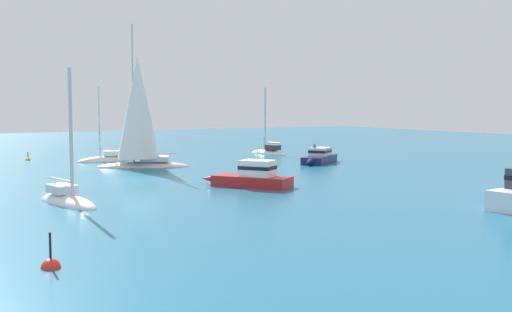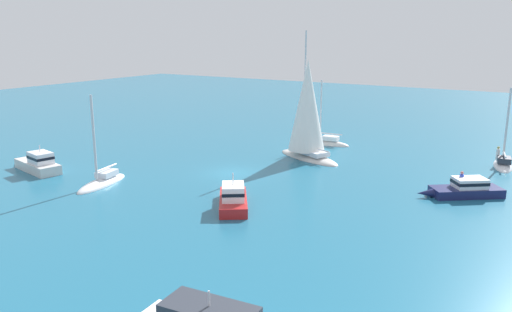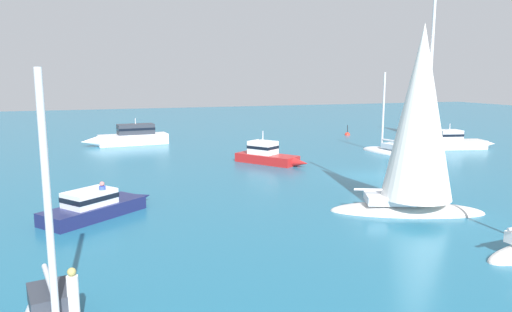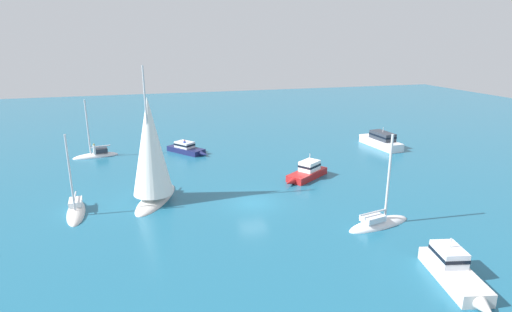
{
  "view_description": "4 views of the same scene",
  "coord_description": "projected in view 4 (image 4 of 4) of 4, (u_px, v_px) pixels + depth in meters",
  "views": [
    {
      "loc": [
        -15.03,
        -42.97,
        5.47
      ],
      "look_at": [
        8.42,
        -2.13,
        1.51
      ],
      "focal_mm": 43.84,
      "sensor_mm": 36.0,
      "label": 1
    },
    {
      "loc": [
        24.77,
        -36.13,
        12.14
      ],
      "look_at": [
        0.18,
        3.59,
        0.83
      ],
      "focal_mm": 36.21,
      "sensor_mm": 36.0,
      "label": 2
    },
    {
      "loc": [
        18.73,
        28.53,
        6.99
      ],
      "look_at": [
        7.77,
        -2.49,
        1.5
      ],
      "focal_mm": 33.52,
      "sensor_mm": 36.0,
      "label": 3
    },
    {
      "loc": [
        -32.88,
        9.05,
        14.36
      ],
      "look_at": [
        5.02,
        -1.7,
        2.89
      ],
      "focal_mm": 28.44,
      "sensor_mm": 36.0,
      "label": 4
    }
  ],
  "objects": [
    {
      "name": "sloop_1",
      "position": [
        76.0,
        212.0,
        34.58
      ],
      "size": [
        5.67,
        1.85,
        7.58
      ],
      "rotation": [
        0.0,
        0.0,
        3.21
      ],
      "color": "silver",
      "rests_on": "ground"
    },
    {
      "name": "sloop",
      "position": [
        151.0,
        155.0,
        36.03
      ],
      "size": [
        8.23,
        5.31,
        12.72
      ],
      "rotation": [
        0.0,
        0.0,
        2.74
      ],
      "color": "silver",
      "rests_on": "ground"
    },
    {
      "name": "powerboat",
      "position": [
        307.0,
        172.0,
        43.18
      ],
      "size": [
        4.73,
        6.04,
        2.61
      ],
      "rotation": [
        0.0,
        0.0,
        2.17
      ],
      "color": "#B21E1E",
      "rests_on": "ground"
    },
    {
      "name": "launch",
      "position": [
        186.0,
        148.0,
        52.76
      ],
      "size": [
        5.95,
        4.99,
        1.84
      ],
      "rotation": [
        0.0,
        0.0,
        3.8
      ],
      "color": "#191E4C",
      "rests_on": "ground"
    },
    {
      "name": "yacht",
      "position": [
        96.0,
        155.0,
        51.13
      ],
      "size": [
        2.52,
        5.58,
        7.7
      ],
      "rotation": [
        0.0,
        0.0,
        1.75
      ],
      "color": "white",
      "rests_on": "ground"
    },
    {
      "name": "ground_plane",
      "position": [
        253.0,
        203.0,
        36.76
      ],
      "size": [
        160.0,
        160.0,
        0.0
      ],
      "primitive_type": "plane",
      "color": "#1E607F"
    },
    {
      "name": "motor_cruiser",
      "position": [
        454.0,
        271.0,
        24.76
      ],
      "size": [
        6.96,
        3.06,
        2.48
      ],
      "rotation": [
        0.0,
        0.0,
        2.92
      ],
      "color": "silver",
      "rests_on": "ground"
    },
    {
      "name": "yacht_1",
      "position": [
        378.0,
        223.0,
        32.34
      ],
      "size": [
        2.78,
        6.11,
        7.9
      ],
      "rotation": [
        0.0,
        0.0,
        4.91
      ],
      "color": "white",
      "rests_on": "ground"
    },
    {
      "name": "motor_cruiser_1",
      "position": [
        380.0,
        140.0,
        55.81
      ],
      "size": [
        8.77,
        2.71,
        2.74
      ],
      "rotation": [
        0.0,
        0.0,
        0.08
      ],
      "color": "white",
      "rests_on": "ground"
    }
  ]
}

